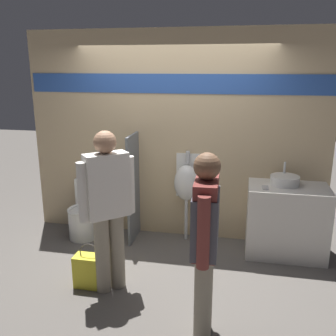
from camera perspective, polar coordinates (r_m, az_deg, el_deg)
ground_plane at (r=4.77m, az=-0.41°, el=-12.80°), size 16.00×16.00×0.00m
display_wall at (r=4.88m, az=1.00°, el=4.84°), size 3.92×0.07×2.70m
sink_counter at (r=4.80m, az=17.57°, el=-7.65°), size 0.94×0.58×0.87m
sink_basin at (r=4.68m, az=17.37°, el=-1.79°), size 0.34×0.34×0.25m
cell_phone at (r=4.51m, az=14.62°, el=-2.89°), size 0.07×0.14×0.01m
divider_near_counter at (r=4.90m, az=-5.30°, el=-3.09°), size 0.03×0.49×1.42m
urinal_near_counter at (r=4.85m, az=2.86°, el=-2.26°), size 0.33×0.25×1.19m
toilet at (r=5.22m, az=-12.62°, el=-6.87°), size 0.39×0.55×0.90m
person_in_vest at (r=3.06m, az=5.69°, el=-10.08°), size 0.22×0.56×1.61m
person_with_lanyard at (r=3.75m, az=-9.17°, el=-5.66°), size 0.46×0.42×1.66m
shopping_bag at (r=4.14m, az=-11.81°, el=-15.06°), size 0.32×0.18×0.49m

